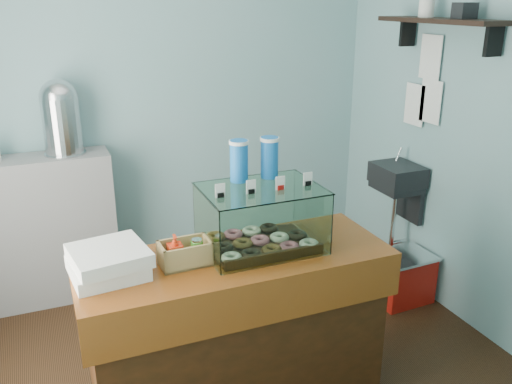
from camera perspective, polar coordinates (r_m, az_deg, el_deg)
name	(u,v)px	position (r m, az deg, el deg)	size (l,w,h in m)	color
ground	(223,373)	(3.45, -3.50, -18.45)	(3.50, 3.50, 0.00)	black
room_shell	(220,89)	(2.77, -3.78, 10.79)	(3.54, 3.04, 2.82)	#78ADAF
counter	(237,330)	(2.99, -2.04, -14.35)	(1.60, 0.60, 0.90)	#421F0C
back_shelf	(44,231)	(4.21, -21.42, -3.80)	(1.00, 0.32, 1.10)	gray
display_case	(259,214)	(2.82, 0.33, -2.34)	(0.60, 0.44, 0.55)	#351F10
condiment_crate	(184,253)	(2.68, -7.54, -6.41)	(0.25, 0.16, 0.17)	tan
pastry_boxes	(108,262)	(2.65, -15.29, -7.09)	(0.38, 0.38, 0.13)	white
coffee_urn	(61,115)	(3.99, -19.87, 7.60)	(0.28, 0.28, 0.52)	silver
red_cooler	(402,277)	(4.20, 15.14, -8.67)	(0.43, 0.34, 0.37)	red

